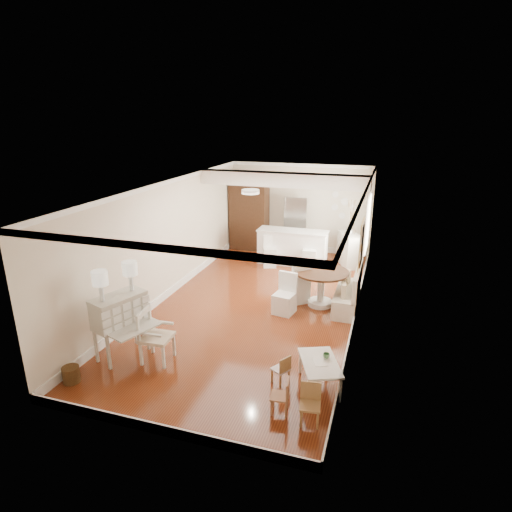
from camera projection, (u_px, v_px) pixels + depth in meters
The scene contains 20 objects.
room at pixel (264, 220), 9.67m from camera, with size 9.00×9.04×2.82m.
secretary_bureau at pixel (121, 326), 7.73m from camera, with size 0.94×0.96×1.21m, color beige.
gustavian_armchair at pixel (157, 336), 7.61m from camera, with size 0.55×0.55×0.96m, color white.
wicker_basket at pixel (71, 374), 7.10m from camera, with size 0.28×0.28×0.28m, color #4A3017.
kids_table at pixel (319, 374), 6.94m from camera, with size 0.56×0.93×0.46m, color white.
kids_chair_a at pixel (280, 396), 6.34m from camera, with size 0.27×0.27×0.56m, color #9C6747.
kids_chair_b at pixel (281, 369), 7.04m from camera, with size 0.25×0.25×0.52m, color #AA804D.
kids_chair_c at pixel (310, 405), 6.09m from camera, with size 0.30×0.30×0.62m, color #A87D4C.
banquette at pixel (347, 288), 9.74m from camera, with size 0.52×1.60×0.98m, color silver.
dining_table at pixel (321, 288), 9.87m from camera, with size 1.25×1.25×0.85m, color #442515.
slip_chair_near at pixel (284, 294), 9.48m from camera, with size 0.43×0.45×0.92m, color white.
slip_chair_far at pixel (297, 282), 10.08m from camera, with size 0.47×0.49×0.99m, color white.
breakfast_counter at pixel (292, 247), 12.62m from camera, with size 2.05×0.65×1.03m, color white.
bar_stool_left at pixel (270, 252), 12.40m from camera, with size 0.36×0.36×0.90m, color white.
bar_stool_right at pixel (309, 253), 12.18m from camera, with size 0.38×0.38×0.95m, color white.
pantry_cabinet at pixel (249, 214), 13.89m from camera, with size 1.20×0.60×2.30m, color #381E11.
fridge at pixel (306, 227), 13.39m from camera, with size 0.75×0.65×1.80m, color silver.
sideboard at pixel (349, 250), 12.52m from camera, with size 0.44×1.00×0.95m, color silver.
pencil_cup at pixel (326, 356), 6.96m from camera, with size 0.11×0.11×0.09m, color #538E5B.
branch_vase at pixel (349, 231), 12.31m from camera, with size 0.20×0.20×0.21m, color white.
Camera 1 is at (2.73, -8.72, 4.25)m, focal length 30.00 mm.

